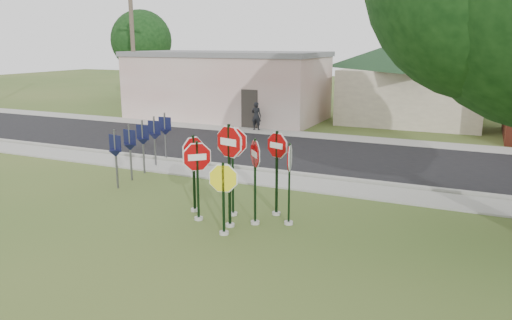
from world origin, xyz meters
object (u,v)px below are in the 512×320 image
at_px(utility_pole_near, 132,39).
at_px(pedestrian, 256,116).
at_px(stop_sign_center, 229,159).
at_px(stop_sign_yellow, 223,191).
at_px(stop_sign_left, 197,170).

height_order(utility_pole_near, pedestrian, utility_pole_near).
bearing_deg(utility_pole_near, pedestrian, -4.61).
xyz_separation_m(stop_sign_center, utility_pole_near, (-14.07, 14.29, 3.13)).
distance_m(stop_sign_yellow, utility_pole_near, 20.90).
xyz_separation_m(stop_sign_yellow, stop_sign_left, (-1.14, 0.66, 0.26)).
xyz_separation_m(stop_sign_left, utility_pole_near, (-13.05, 14.21, 3.55)).
relative_size(stop_sign_center, stop_sign_left, 1.24).
relative_size(stop_sign_left, pedestrian, 1.51).
height_order(stop_sign_center, pedestrian, stop_sign_center).
relative_size(stop_sign_left, utility_pole_near, 0.24).
bearing_deg(stop_sign_center, stop_sign_yellow, -77.75).
distance_m(stop_sign_yellow, pedestrian, 15.21).
bearing_deg(stop_sign_center, utility_pole_near, 134.54).
distance_m(stop_sign_center, stop_sign_yellow, 0.90).
xyz_separation_m(stop_sign_yellow, utility_pole_near, (-14.19, 14.86, 3.81)).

